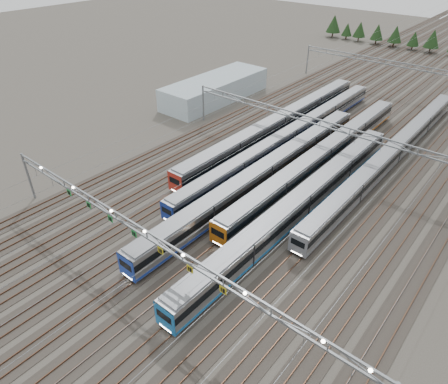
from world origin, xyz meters
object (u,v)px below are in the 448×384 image
Objects in this scene: train_f at (393,153)px; gantry_far at (407,70)px; train_c at (264,173)px; west_shed at (215,89)px; train_a at (279,124)px; train_d at (323,156)px; gantry_mid at (319,128)px; train_b at (290,136)px; train_e at (301,203)px; gantry_near at (146,236)px.

gantry_far is (-11.25, 37.36, 4.35)m from train_f.
west_shed is (-32.38, 25.13, 0.47)m from train_c.
train_a is at bearing 116.62° from train_c.
train_a is 14.95m from train_d.
gantry_mid reaches higher than train_a.
train_d is at bearing 68.69° from train_c.
train_b is 18.97m from train_f.
gantry_far is at bearing 74.45° from train_a.
train_f is 46.07m from west_shed.
train_c is 9.69m from train_e.
train_f is 1.17× the size of gantry_mid.
train_f is at bearing -73.24° from gantry_far.
train_b is 29.66m from west_shed.
train_e is at bearing -34.75° from west_shed.
train_c is 14.22m from gantry_mid.
gantry_far reaches higher than train_f.
train_a is 1.06× the size of gantry_mid.
train_e is at bearing 73.63° from gantry_near.
train_c is (4.50, -15.06, 0.22)m from train_b.
train_e is at bearing -83.78° from gantry_far.
gantry_mid is (6.75, -1.66, 4.41)m from train_b.
west_shed is at bearing 123.71° from gantry_near.
train_e is (13.50, -18.64, 0.22)m from train_b.
train_c is 27.25m from gantry_near.
train_b is at bearing -19.86° from west_shed.
train_f is at bearing 57.32° from train_c.
gantry_far is (6.75, 43.34, 4.41)m from train_b.
gantry_far is at bearing 96.22° from train_e.
gantry_mid is at bearing 140.33° from train_d.
train_f is 14.28m from gantry_mid.
train_b is 44.09m from gantry_far.
train_b is at bearing 158.62° from train_d.
gantry_near is (2.20, -26.72, 4.89)m from train_c.
train_a is 24.46m from west_shed.
train_a is 12.82m from gantry_mid.
train_c is 40.99m from west_shed.
gantry_mid reaches higher than west_shed.
train_c is at bearing -63.38° from train_a.
gantry_mid reaches higher than train_c.
train_d is 1.91× the size of west_shed.
train_e is at bearing -68.32° from gantry_mid.
gantry_far is at bearing 87.79° from train_c.
train_a is 28.07m from train_e.
west_shed is (-23.38, 7.17, 0.40)m from train_a.
train_d reaches higher than train_f.
train_f is 49.34m from gantry_near.
gantry_far reaches higher than train_a.
train_d is at bearing -25.45° from train_a.
train_e is 0.97× the size of gantry_mid.
train_e is at bearing -100.36° from train_f.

